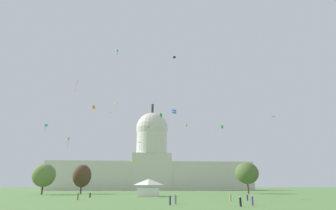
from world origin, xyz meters
name	(u,v)px	position (x,y,z in m)	size (l,w,h in m)	color
capitol_building	(151,164)	(0.36, 167.07, 17.70)	(142.14, 23.41, 62.39)	beige
event_tent	(149,188)	(-3.26, 59.34, 2.65)	(7.31, 6.49, 5.29)	white
tree_east_mid	(247,173)	(38.14, 83.38, 8.19)	(13.57, 13.57, 12.60)	brown
tree_west_mid	(82,176)	(-29.85, 86.06, 6.97)	(9.36, 9.89, 11.48)	#4C3823
tree_west_far	(44,175)	(-42.32, 78.83, 6.94)	(9.85, 9.33, 11.22)	#42301E
person_tan_near_tent	(230,198)	(13.83, 30.25, 0.76)	(0.46, 0.46, 1.67)	tan
person_black_aisle_center	(90,195)	(-19.88, 52.50, 0.68)	(0.47, 0.47, 1.49)	black
person_grey_front_center	(175,200)	(1.20, 23.78, 0.74)	(0.65, 0.65, 1.64)	gray
person_purple_near_tree_east	(252,201)	(14.21, 18.92, 0.79)	(0.50, 0.50, 1.71)	#703D93
person_navy_lawn_far_right	(170,200)	(-0.05, 21.02, 0.83)	(0.44, 0.44, 1.75)	navy
person_navy_front_right	(247,198)	(18.96, 33.85, 0.67)	(0.44, 0.44, 1.45)	navy
person_black_mid_right	(240,202)	(11.35, 16.87, 0.76)	(0.51, 0.51, 1.64)	black
person_olive_back_right	(78,196)	(-20.33, 39.71, 0.83)	(0.49, 0.49, 1.76)	olive
kite_green_mid	(222,127)	(29.22, 84.88, 27.97)	(1.06, 0.39, 2.98)	green
kite_gold_high	(111,114)	(-26.24, 133.77, 45.62)	(1.26, 1.02, 2.98)	gold
kite_red_mid	(139,144)	(-6.88, 76.20, 18.91)	(1.94, 1.24, 4.25)	red
kite_yellow_low	(134,161)	(-8.51, 68.89, 11.64)	(0.79, 0.85, 3.98)	yellow
kite_pink_high	(77,83)	(-29.14, 61.29, 37.84)	(0.79, 1.07, 4.84)	pink
kite_turquoise_high	(117,51)	(-15.55, 59.66, 50.07)	(0.84, 0.66, 2.04)	teal
kite_lime_mid	(68,139)	(-37.02, 86.68, 22.18)	(1.19, 1.19, 4.36)	#8CD133
kite_magenta_mid	(148,127)	(-3.19, 108.03, 32.36)	(0.79, 0.77, 0.73)	#D1339E
kite_black_high	(174,57)	(5.73, 63.46, 50.29)	(1.08, 1.11, 0.99)	black
kite_orange_mid	(94,107)	(-24.00, 68.57, 31.16)	(1.08, 0.92, 1.41)	orange
kite_white_high	(116,103)	(-21.25, 115.55, 46.85)	(1.08, 1.11, 3.96)	white
kite_blue_mid	(174,111)	(3.56, 46.48, 24.16)	(1.42, 1.41, 1.39)	blue
kite_cyan_mid	(46,125)	(-34.80, 53.63, 20.79)	(0.82, 0.84, 2.15)	#33BCDB
kite_violet_mid	(274,118)	(34.38, 47.39, 23.12)	(1.33, 1.18, 0.13)	purple
kite_green_mid_b	(161,115)	(0.84, 65.87, 27.93)	(1.07, 1.00, 2.51)	green
kite_gold_high_b	(187,126)	(21.74, 138.78, 40.16)	(0.98, 1.02, 3.08)	gold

